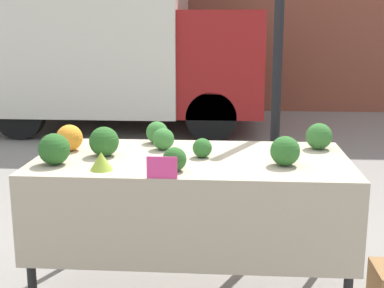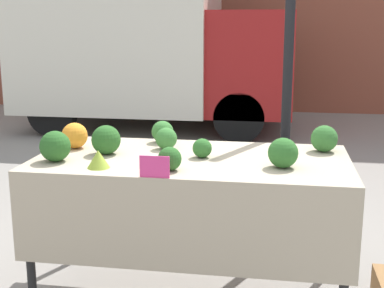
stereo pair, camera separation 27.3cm
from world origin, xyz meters
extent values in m
cylinder|color=black|center=(0.55, 0.81, 1.17)|extent=(0.07, 0.07, 2.34)
cube|color=silver|center=(-2.02, 5.34, 1.37)|extent=(2.97, 2.23, 2.10)
cube|color=maroon|center=(0.08, 5.34, 1.08)|extent=(1.23, 2.05, 1.51)
cylinder|color=black|center=(-0.04, 4.42, 0.36)|extent=(0.72, 0.22, 0.72)
cylinder|color=black|center=(-0.04, 6.25, 0.36)|extent=(0.72, 0.22, 0.72)
cylinder|color=black|center=(-2.84, 4.42, 0.36)|extent=(0.72, 0.22, 0.72)
cylinder|color=black|center=(-2.84, 6.25, 0.36)|extent=(0.72, 0.22, 0.72)
cube|color=tan|center=(0.00, 0.00, 0.87)|extent=(1.84, 0.93, 0.03)
cube|color=tan|center=(0.00, -0.46, 0.61)|extent=(1.84, 0.01, 0.49)
cylinder|color=black|center=(-0.86, -0.41, 0.43)|extent=(0.05, 0.05, 0.85)
cylinder|color=black|center=(0.86, -0.41, 0.43)|extent=(0.05, 0.05, 0.85)
cylinder|color=black|center=(-0.86, 0.41, 0.43)|extent=(0.05, 0.05, 0.85)
cylinder|color=black|center=(0.86, 0.41, 0.43)|extent=(0.05, 0.05, 0.85)
sphere|color=orange|center=(-0.77, 0.11, 0.97)|extent=(0.16, 0.16, 0.16)
cone|color=#93B238|center=(-0.47, -0.32, 0.93)|extent=(0.12, 0.12, 0.10)
sphere|color=#285B23|center=(-0.52, -0.01, 0.97)|extent=(0.18, 0.18, 0.18)
sphere|color=#285B23|center=(-0.07, -0.31, 0.95)|extent=(0.13, 0.13, 0.13)
sphere|color=#2D6628|center=(0.53, -0.15, 0.97)|extent=(0.17, 0.17, 0.17)
sphere|color=#387533|center=(-0.26, 0.37, 0.96)|extent=(0.15, 0.15, 0.15)
sphere|color=#285B23|center=(-0.76, -0.22, 0.97)|extent=(0.18, 0.18, 0.18)
sphere|color=#2D6628|center=(0.06, 0.00, 0.94)|extent=(0.11, 0.11, 0.11)
sphere|color=#387533|center=(-0.19, 0.18, 0.95)|extent=(0.14, 0.14, 0.14)
sphere|color=#336B2D|center=(0.78, 0.27, 0.97)|extent=(0.16, 0.16, 0.16)
cube|color=#E53D84|center=(-0.12, -0.45, 0.94)|extent=(0.16, 0.01, 0.11)
camera|label=1|loc=(0.22, -3.06, 1.66)|focal=50.00mm
camera|label=2|loc=(0.49, -3.03, 1.66)|focal=50.00mm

